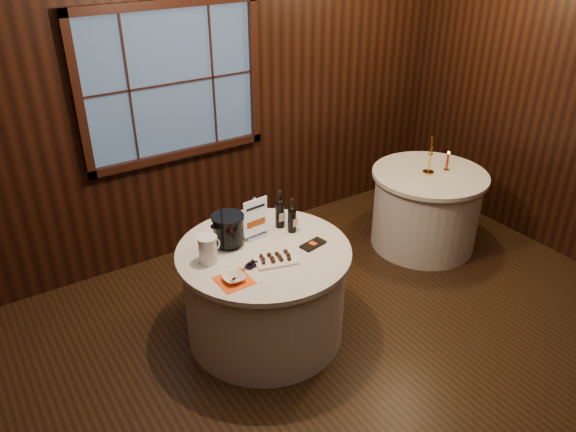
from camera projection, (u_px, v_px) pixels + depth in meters
ground at (344, 416)px, 3.70m from camera, size 6.00×6.00×0.00m
back_wall at (172, 95)px, 4.78m from camera, size 6.00×0.10×3.00m
main_table at (265, 292)px, 4.25m from camera, size 1.28×1.28×0.77m
side_table at (426, 209)px, 5.43m from camera, size 1.08×1.08×0.77m
sign_stand at (255, 224)px, 4.16m from camera, size 0.21×0.11×0.33m
port_bottle_left at (280, 211)px, 4.30m from camera, size 0.07×0.08×0.31m
port_bottle_right at (292, 218)px, 4.24m from camera, size 0.07×0.07×0.28m
ice_bucket at (228, 230)px, 4.06m from camera, size 0.24×0.24×0.24m
chocolate_plate at (275, 259)px, 3.93m from camera, size 0.33×0.27×0.04m
chocolate_box at (313, 244)px, 4.11m from camera, size 0.21×0.13×0.02m
grape_bunch at (253, 265)px, 3.86m from camera, size 0.17×0.09×0.04m
glass_pitcher at (208, 249)px, 3.88m from camera, size 0.19×0.14×0.20m
orange_napkin at (234, 281)px, 3.72m from camera, size 0.22×0.22×0.00m
cracker_bowl at (234, 278)px, 3.71m from camera, size 0.15×0.15×0.04m
brass_candlestick at (430, 160)px, 5.17m from camera, size 0.11×0.11×0.38m
red_candle at (447, 163)px, 5.26m from camera, size 0.05×0.05×0.19m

